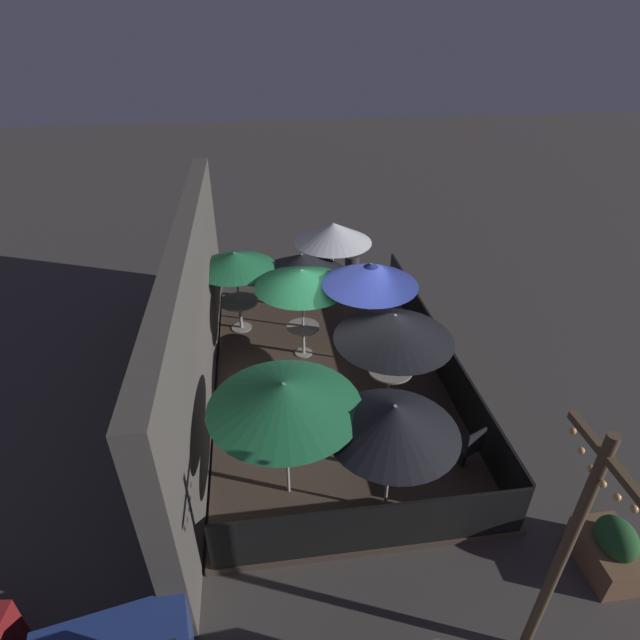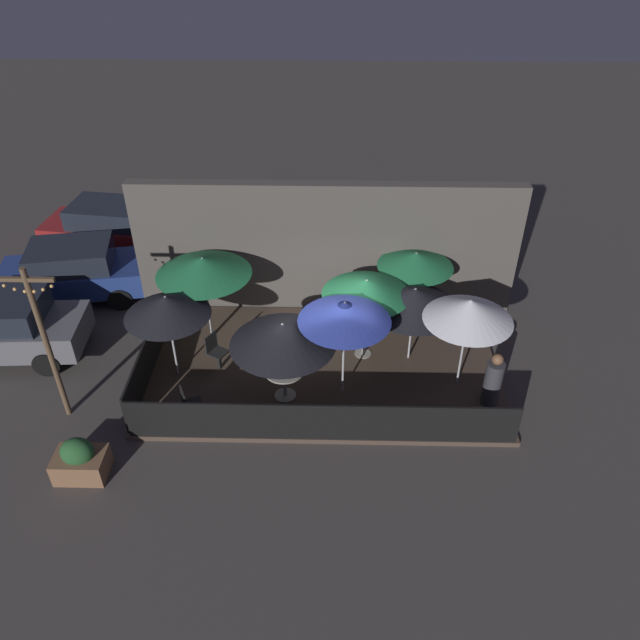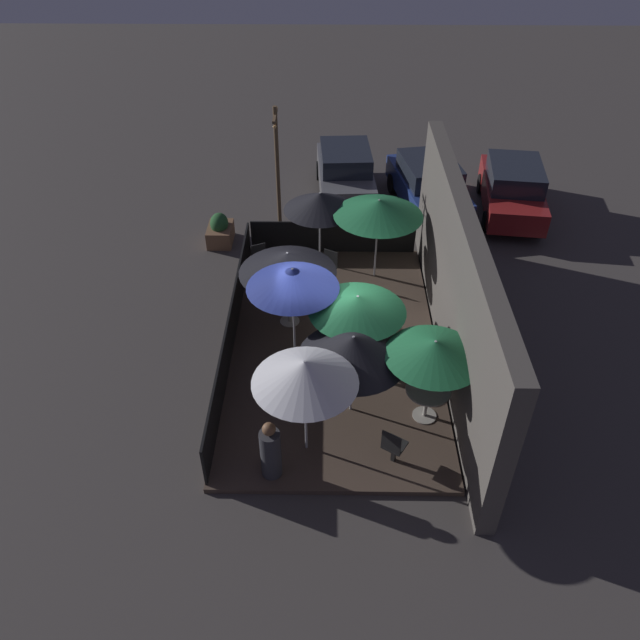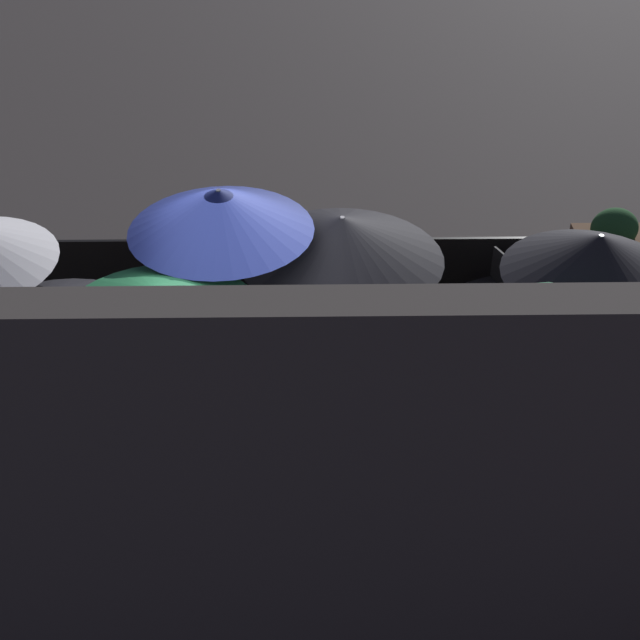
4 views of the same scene
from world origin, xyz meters
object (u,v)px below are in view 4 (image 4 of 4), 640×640
patio_umbrella_0 (342,238)px  patio_chair_3 (497,379)px  patio_umbrella_4 (46,318)px  patio_chair_0 (343,419)px  patio_umbrella_7 (220,210)px  dining_table_1 (171,414)px  patio_umbrella_1 (156,305)px  patio_chair_1 (492,285)px  planter_box (611,243)px  dining_table_0 (341,322)px  patio_umbrella_6 (582,334)px  patio_umbrella_3 (597,256)px  dining_table_2 (9,519)px

patio_umbrella_0 → patio_chair_3: (-1.69, 0.95, -1.24)m
patio_umbrella_4 → patio_chair_0: patio_umbrella_4 is taller
patio_umbrella_7 → dining_table_1: 2.18m
patio_umbrella_0 → patio_chair_0: (0.02, 1.58, -1.24)m
patio_umbrella_1 → patio_chair_1: patio_umbrella_1 is taller
patio_umbrella_7 → planter_box: (-5.18, -2.44, -1.94)m
dining_table_0 → patio_chair_0: bearing=89.2°
patio_umbrella_4 → patio_chair_3: patio_umbrella_4 is taller
patio_umbrella_0 → patio_umbrella_6: (-2.03, 2.20, 0.32)m
patio_umbrella_7 → planter_box: size_ratio=2.43×
patio_umbrella_6 → patio_chair_1: patio_umbrella_6 is taller
dining_table_1 → patio_umbrella_7: bearing=-110.8°
patio_umbrella_0 → patio_umbrella_6: bearing=132.7°
patio_chair_0 → planter_box: 5.47m
patio_umbrella_6 → planter_box: (-1.85, -4.45, -1.79)m
patio_umbrella_3 → dining_table_2: 6.26m
patio_chair_1 → patio_umbrella_4: bearing=1.2°
patio_chair_3 → dining_table_1: bearing=39.0°
patio_umbrella_4 → dining_table_1: size_ratio=2.94×
patio_chair_0 → patio_chair_1: 3.15m
dining_table_2 → patio_umbrella_3: bearing=-158.3°
patio_chair_0 → patio_umbrella_7: bearing=43.4°
patio_umbrella_4 → dining_table_0: patio_umbrella_4 is taller
patio_umbrella_1 → dining_table_2: patio_umbrella_1 is taller
patio_umbrella_0 → patio_umbrella_3: size_ratio=1.05×
patio_chair_0 → patio_chair_3: bearing=-69.1°
patio_umbrella_6 → patio_chair_3: size_ratio=2.46×
patio_chair_0 → patio_chair_3: size_ratio=0.99×
patio_umbrella_1 → patio_umbrella_6: 3.90m
patio_umbrella_4 → dining_table_2: bearing=83.5°
dining_table_2 → planter_box: planter_box is taller
dining_table_0 → planter_box: planter_box is taller
patio_umbrella_0 → planter_box: size_ratio=2.27×
patio_umbrella_4 → patio_umbrella_7: (-1.62, -1.24, 0.48)m
patio_umbrella_7 → patio_umbrella_6: bearing=148.9°
patio_umbrella_1 → patio_umbrella_6: size_ratio=0.93×
planter_box → patio_chair_3: bearing=55.6°
patio_umbrella_3 → planter_box: bearing=-113.6°
patio_umbrella_3 → patio_chair_1: (0.64, -1.59, -1.42)m
patio_umbrella_7 → patio_umbrella_4: bearing=37.4°
patio_umbrella_3 → dining_table_1: (4.40, 0.83, -1.36)m
patio_umbrella_0 → patio_umbrella_7: bearing=8.5°
patio_umbrella_3 → patio_umbrella_6: bearing=69.5°
patio_umbrella_4 → patio_chair_1: 5.52m
patio_umbrella_7 → patio_chair_0: bearing=132.6°
patio_umbrella_4 → patio_chair_3: (-4.61, -0.48, -1.22)m
patio_umbrella_0 → dining_table_1: (1.81, 1.54, -1.17)m
patio_umbrella_7 → dining_table_1: size_ratio=3.31×
patio_umbrella_1 → dining_table_1: bearing=26.6°
patio_umbrella_3 → patio_umbrella_4: 5.56m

